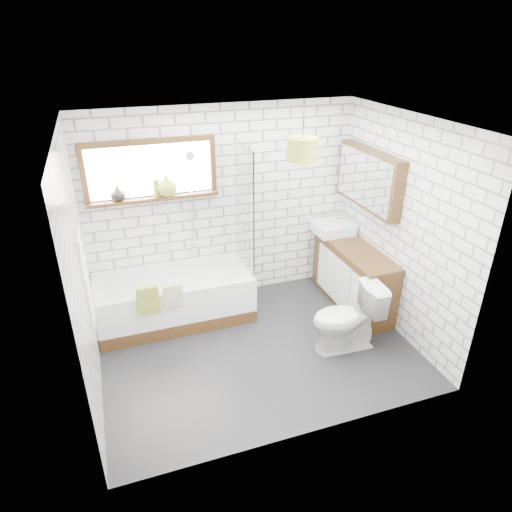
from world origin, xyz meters
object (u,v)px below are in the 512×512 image
object	(u,v)px
bathtub	(175,298)
vanity	(353,276)
toilet	(347,318)
basin	(333,228)
pendant	(302,149)

from	to	relation	value
bathtub	vanity	xyz separation A→B (m)	(2.23, -0.40, 0.11)
vanity	toilet	world-z (taller)	vanity
bathtub	toilet	world-z (taller)	toilet
bathtub	vanity	world-z (taller)	vanity
bathtub	basin	bearing A→B (deg)	2.53
bathtub	toilet	bearing A→B (deg)	-35.25
bathtub	toilet	distance (m)	2.09
toilet	basin	bearing A→B (deg)	163.04
bathtub	basin	world-z (taller)	basin
bathtub	basin	size ratio (longest dim) A/B	3.88
basin	vanity	bearing A→B (deg)	-83.16
vanity	pendant	distance (m)	1.86
basin	pendant	world-z (taller)	pendant
toilet	vanity	bearing A→B (deg)	149.36
vanity	pendant	xyz separation A→B (m)	(-0.78, 0.02, 1.69)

